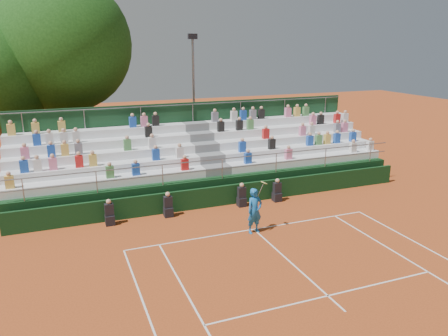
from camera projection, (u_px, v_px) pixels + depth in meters
name	position (u px, v px, depth m)	size (l,w,h in m)	color
ground	(254.00, 229.00, 18.63)	(90.00, 90.00, 0.00)	#AB471C
courtside_wall	(226.00, 195.00, 21.36)	(20.00, 0.15, 1.00)	black
line_officials	(203.00, 202.00, 20.48)	(8.61, 0.40, 1.19)	black
grandstand	(205.00, 167.00, 24.10)	(20.00, 5.20, 4.40)	black
tennis_player	(255.00, 211.00, 18.07)	(0.92, 0.59, 2.22)	#1766B3
tree_east	(63.00, 44.00, 25.72)	(7.96, 7.96, 11.59)	#382614
floodlight_mast	(194.00, 87.00, 29.26)	(0.60, 0.25, 8.27)	gray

